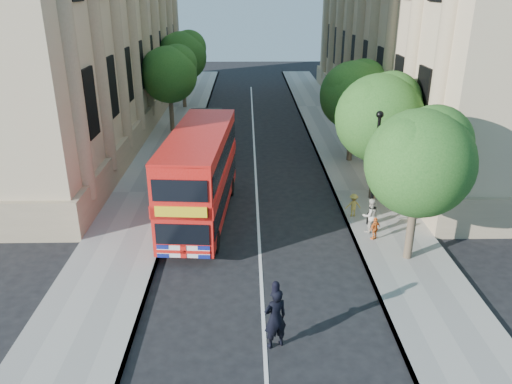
{
  "coord_description": "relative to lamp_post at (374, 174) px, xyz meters",
  "views": [
    {
      "loc": [
        -0.49,
        -14.08,
        9.97
      ],
      "look_at": [
        -0.14,
        4.56,
        2.3
      ],
      "focal_mm": 35.0,
      "sensor_mm": 36.0,
      "label": 1
    }
  ],
  "objects": [
    {
      "name": "ground",
      "position": [
        -5.0,
        -6.0,
        -2.51
      ],
      "size": [
        120.0,
        120.0,
        0.0
      ],
      "primitive_type": "plane",
      "color": "black",
      "rests_on": "ground"
    },
    {
      "name": "pavement_right",
      "position": [
        0.75,
        4.0,
        -2.45
      ],
      "size": [
        3.5,
        80.0,
        0.12
      ],
      "primitive_type": "cube",
      "color": "gray",
      "rests_on": "ground"
    },
    {
      "name": "pavement_left",
      "position": [
        -10.75,
        4.0,
        -2.45
      ],
      "size": [
        3.5,
        80.0,
        0.12
      ],
      "primitive_type": "cube",
      "color": "gray",
      "rests_on": "ground"
    },
    {
      "name": "building_right",
      "position": [
        8.8,
        18.0,
        6.49
      ],
      "size": [
        12.0,
        38.0,
        18.0
      ],
      "primitive_type": "cube",
      "color": "tan",
      "rests_on": "ground"
    },
    {
      "name": "building_left",
      "position": [
        -18.8,
        18.0,
        6.49
      ],
      "size": [
        12.0,
        38.0,
        18.0
      ],
      "primitive_type": "cube",
      "color": "tan",
      "rests_on": "ground"
    },
    {
      "name": "tree_right_near",
      "position": [
        0.84,
        -2.97,
        1.74
      ],
      "size": [
        4.0,
        4.0,
        6.08
      ],
      "color": "#473828",
      "rests_on": "ground"
    },
    {
      "name": "tree_right_mid",
      "position": [
        0.84,
        3.03,
        1.93
      ],
      "size": [
        4.2,
        4.2,
        6.37
      ],
      "color": "#473828",
      "rests_on": "ground"
    },
    {
      "name": "tree_right_far",
      "position": [
        0.84,
        9.03,
        1.8
      ],
      "size": [
        4.0,
        4.0,
        6.15
      ],
      "color": "#473828",
      "rests_on": "ground"
    },
    {
      "name": "tree_left_far",
      "position": [
        -10.96,
        16.03,
        1.93
      ],
      "size": [
        4.0,
        4.0,
        6.3
      ],
      "color": "#473828",
      "rests_on": "ground"
    },
    {
      "name": "tree_left_back",
      "position": [
        -10.96,
        24.03,
        2.2
      ],
      "size": [
        4.2,
        4.2,
        6.65
      ],
      "color": "#473828",
      "rests_on": "ground"
    },
    {
      "name": "lamp_post",
      "position": [
        0.0,
        0.0,
        0.0
      ],
      "size": [
        0.32,
        0.32,
        5.16
      ],
      "color": "black",
      "rests_on": "pavement_right"
    },
    {
      "name": "double_decker_bus",
      "position": [
        -7.6,
        0.96,
        -0.26
      ],
      "size": [
        2.98,
        8.96,
        4.07
      ],
      "rotation": [
        0.0,
        0.0,
        -0.07
      ],
      "color": "red",
      "rests_on": "ground"
    },
    {
      "name": "box_van",
      "position": [
        -7.89,
        9.49,
        -1.16
      ],
      "size": [
        2.34,
        4.97,
        2.76
      ],
      "rotation": [
        0.0,
        0.0,
        0.08
      ],
      "color": "black",
      "rests_on": "ground"
    },
    {
      "name": "police_constable",
      "position": [
        -4.7,
        -8.0,
        -1.52
      ],
      "size": [
        0.85,
        0.72,
        1.99
      ],
      "primitive_type": "imported",
      "rotation": [
        0.0,
        0.0,
        3.55
      ],
      "color": "black",
      "rests_on": "ground"
    },
    {
      "name": "woman_pedestrian",
      "position": [
        -0.21,
        -0.76,
        -1.61
      ],
      "size": [
        0.89,
        0.78,
        1.55
      ],
      "primitive_type": "imported",
      "rotation": [
        0.0,
        0.0,
        3.44
      ],
      "color": "beige",
      "rests_on": "pavement_right"
    },
    {
      "name": "child_a",
      "position": [
        -0.14,
        -1.44,
        -1.89
      ],
      "size": [
        0.62,
        0.52,
        0.99
      ],
      "primitive_type": "imported",
      "rotation": [
        0.0,
        0.0,
        3.71
      ],
      "color": "orange",
      "rests_on": "pavement_right"
    },
    {
      "name": "child_b",
      "position": [
        -0.6,
        0.85,
        -1.84
      ],
      "size": [
        0.74,
        0.46,
        1.1
      ],
      "primitive_type": "imported",
      "rotation": [
        0.0,
        0.0,
        3.21
      ],
      "color": "gold",
      "rests_on": "pavement_right"
    }
  ]
}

